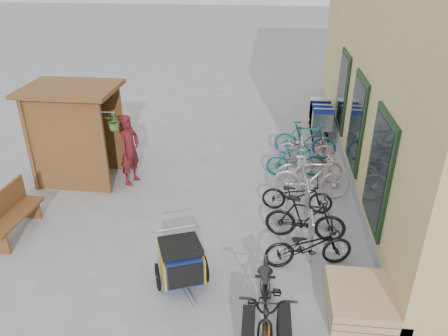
# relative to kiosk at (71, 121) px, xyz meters

# --- Properties ---
(ground) EXTENTS (80.00, 80.00, 0.00)m
(ground) POSITION_rel_kiosk_xyz_m (3.28, -2.47, -1.55)
(ground) COLOR #9B9B9E
(kiosk) EXTENTS (2.49, 1.65, 2.40)m
(kiosk) POSITION_rel_kiosk_xyz_m (0.00, 0.00, 0.00)
(kiosk) COLOR brown
(kiosk) RESTS_ON ground
(bike_rack) EXTENTS (0.05, 5.35, 0.86)m
(bike_rack) POSITION_rel_kiosk_xyz_m (5.58, -0.07, -1.04)
(bike_rack) COLOR #A5A8AD
(bike_rack) RESTS_ON ground
(pallet_stack) EXTENTS (1.00, 1.20, 0.40)m
(pallet_stack) POSITION_rel_kiosk_xyz_m (6.28, -3.87, -1.34)
(pallet_stack) COLOR tan
(pallet_stack) RESTS_ON ground
(bench) EXTENTS (0.55, 1.56, 0.97)m
(bench) POSITION_rel_kiosk_xyz_m (-0.40, -2.45, -1.06)
(bench) COLOR brown
(bench) RESTS_ON ground
(shopping_carts) EXTENTS (0.62, 1.70, 1.10)m
(shopping_carts) POSITION_rel_kiosk_xyz_m (6.28, 3.79, -0.91)
(shopping_carts) COLOR silver
(shopping_carts) RESTS_ON ground
(child_trailer) EXTENTS (1.00, 1.53, 0.89)m
(child_trailer) POSITION_rel_kiosk_xyz_m (3.32, -3.52, -1.06)
(child_trailer) COLOR navy
(child_trailer) RESTS_ON ground
(cargo_bike) EXTENTS (0.81, 2.23, 1.16)m
(cargo_bike) POSITION_rel_kiosk_xyz_m (4.79, -4.42, -0.98)
(cargo_bike) COLOR black
(cargo_bike) RESTS_ON ground
(person_kiosk) EXTENTS (0.60, 0.75, 1.78)m
(person_kiosk) POSITION_rel_kiosk_xyz_m (1.37, -0.02, -0.66)
(person_kiosk) COLOR maroon
(person_kiosk) RESTS_ON ground
(bike_0) EXTENTS (1.72, 0.92, 0.86)m
(bike_0) POSITION_rel_kiosk_xyz_m (5.52, -2.79, -1.12)
(bike_0) COLOR black
(bike_0) RESTS_ON ground
(bike_1) EXTENTS (1.63, 0.61, 0.96)m
(bike_1) POSITION_rel_kiosk_xyz_m (5.51, -1.97, -1.07)
(bike_1) COLOR black
(bike_1) RESTS_ON ground
(bike_2) EXTENTS (1.58, 0.67, 0.81)m
(bike_2) POSITION_rel_kiosk_xyz_m (5.39, -0.94, -1.15)
(bike_2) COLOR black
(bike_2) RESTS_ON ground
(bike_3) EXTENTS (1.81, 0.56, 1.08)m
(bike_3) POSITION_rel_kiosk_xyz_m (5.73, -0.32, -1.01)
(bike_3) COLOR #BCBCC1
(bike_3) RESTS_ON ground
(bike_4) EXTENTS (1.71, 0.82, 0.86)m
(bike_4) POSITION_rel_kiosk_xyz_m (5.76, 0.39, -1.12)
(bike_4) COLOR pink
(bike_4) RESTS_ON ground
(bike_5) EXTENTS (1.54, 0.56, 0.90)m
(bike_5) POSITION_rel_kiosk_xyz_m (5.42, 0.75, -1.10)
(bike_5) COLOR #1F6E7C
(bike_5) RESTS_ON ground
(bike_6) EXTENTS (1.54, 0.62, 0.80)m
(bike_6) POSITION_rel_kiosk_xyz_m (5.75, 1.67, -1.15)
(bike_6) COLOR pink
(bike_6) RESTS_ON ground
(bike_7) EXTENTS (1.79, 0.82, 1.04)m
(bike_7) POSITION_rel_kiosk_xyz_m (5.72, 1.95, -1.03)
(bike_7) COLOR #1F6E7C
(bike_7) RESTS_ON ground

